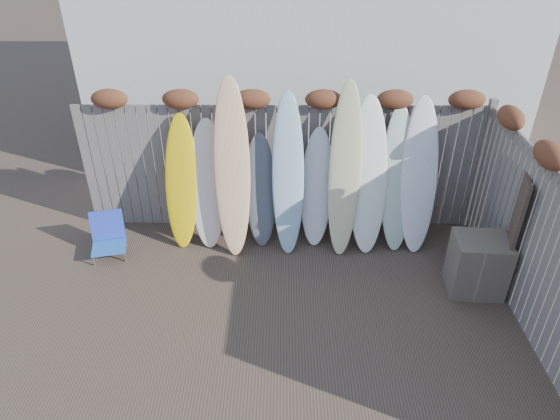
{
  "coord_description": "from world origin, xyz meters",
  "views": [
    {
      "loc": [
        0.04,
        -4.36,
        4.49
      ],
      "look_at": [
        0.0,
        1.2,
        1.0
      ],
      "focal_mm": 32.0,
      "sensor_mm": 36.0,
      "label": 1
    }
  ],
  "objects_px": {
    "beach_chair": "(108,236)",
    "surfboard_0": "(181,182)",
    "wooden_crate": "(478,265)",
    "lattice_panel": "(510,224)"
  },
  "relations": [
    {
      "from": "beach_chair",
      "to": "surfboard_0",
      "type": "bearing_deg",
      "value": 20.79
    },
    {
      "from": "wooden_crate",
      "to": "lattice_panel",
      "type": "height_order",
      "value": "lattice_panel"
    },
    {
      "from": "wooden_crate",
      "to": "lattice_panel",
      "type": "distance_m",
      "value": 0.69
    },
    {
      "from": "wooden_crate",
      "to": "lattice_panel",
      "type": "xyz_separation_m",
      "value": [
        0.43,
        0.32,
        0.44
      ]
    },
    {
      "from": "beach_chair",
      "to": "wooden_crate",
      "type": "relative_size",
      "value": 0.79
    },
    {
      "from": "beach_chair",
      "to": "wooden_crate",
      "type": "height_order",
      "value": "wooden_crate"
    },
    {
      "from": "beach_chair",
      "to": "wooden_crate",
      "type": "bearing_deg",
      "value": -8.69
    },
    {
      "from": "beach_chair",
      "to": "lattice_panel",
      "type": "relative_size",
      "value": 0.38
    },
    {
      "from": "wooden_crate",
      "to": "lattice_panel",
      "type": "relative_size",
      "value": 0.48
    },
    {
      "from": "lattice_panel",
      "to": "surfboard_0",
      "type": "relative_size",
      "value": 0.84
    }
  ]
}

